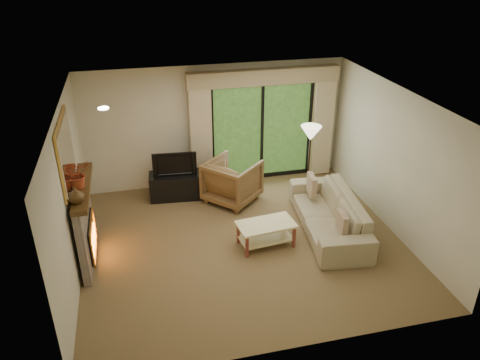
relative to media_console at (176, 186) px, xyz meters
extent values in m
plane|color=brown|center=(0.97, -1.95, -0.27)|extent=(5.50, 5.50, 0.00)
plane|color=white|center=(0.97, -1.95, 2.33)|extent=(5.50, 5.50, 0.00)
plane|color=beige|center=(0.97, 0.55, 1.03)|extent=(5.00, 0.00, 5.00)
plane|color=beige|center=(0.97, -4.45, 1.03)|extent=(5.00, 0.00, 5.00)
plane|color=beige|center=(-1.78, -1.95, 1.03)|extent=(0.00, 5.00, 5.00)
plane|color=beige|center=(3.72, -1.95, 1.03)|extent=(0.00, 5.00, 5.00)
cube|color=#C5B089|center=(0.62, 0.39, 0.93)|extent=(0.45, 0.18, 2.35)
cube|color=#C5B089|center=(3.32, 0.39, 0.93)|extent=(0.45, 0.18, 2.35)
cube|color=tan|center=(1.97, 0.41, 2.05)|extent=(3.20, 0.24, 0.32)
cube|color=black|center=(0.00, 0.00, 0.00)|extent=(1.11, 0.57, 0.54)
imported|color=black|center=(0.00, 0.00, 0.52)|extent=(0.89, 0.19, 0.51)
imported|color=brown|center=(1.10, -0.40, 0.17)|extent=(1.36, 1.35, 0.89)
imported|color=tan|center=(2.57, -1.90, 0.08)|extent=(1.21, 2.50, 0.70)
cube|color=#523927|center=(2.49, -2.59, 0.31)|extent=(0.14, 0.37, 0.37)
cube|color=#523927|center=(2.49, -1.20, 0.32)|extent=(0.15, 0.41, 0.40)
imported|color=#442E14|center=(-1.64, -2.31, 1.23)|extent=(0.31, 0.31, 0.25)
imported|color=#9B3A1D|center=(-1.64, -1.83, 1.34)|extent=(0.52, 0.49, 0.47)
camera|label=1|loc=(-0.71, -8.63, 4.48)|focal=35.00mm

